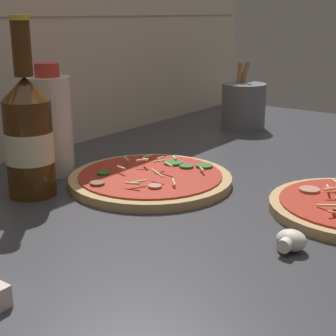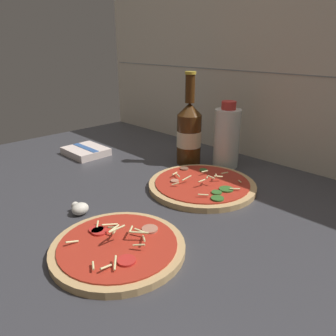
{
  "view_description": "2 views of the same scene",
  "coord_description": "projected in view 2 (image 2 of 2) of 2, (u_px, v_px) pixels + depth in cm",
  "views": [
    {
      "loc": [
        -67.61,
        -39.15,
        31.02
      ],
      "look_at": [
        -5.25,
        7.56,
        7.28
      ],
      "focal_mm": 55.0,
      "sensor_mm": 36.0,
      "label": 1
    },
    {
      "loc": [
        48.36,
        -47.45,
        38.57
      ],
      "look_at": [
        -3.97,
        3.35,
        10.43
      ],
      "focal_mm": 35.0,
      "sensor_mm": 36.0,
      "label": 2
    }
  ],
  "objects": [
    {
      "name": "pizza_near",
      "position": [
        118.0,
        247.0,
        0.6
      ],
      "size": [
        24.74,
        24.74,
        5.05
      ],
      "color": "tan",
      "rests_on": "counter_slab"
    },
    {
      "name": "oil_bottle",
      "position": [
        227.0,
        137.0,
        0.99
      ],
      "size": [
        7.79,
        7.79,
        20.01
      ],
      "color": "silver",
      "rests_on": "counter_slab"
    },
    {
      "name": "tile_backsplash",
      "position": [
        280.0,
        73.0,
        0.96
      ],
      "size": [
        160.0,
        1.13,
        60.0
      ],
      "color": "beige",
      "rests_on": "ground"
    },
    {
      "name": "mushroom_left",
      "position": [
        80.0,
        208.0,
        0.73
      ],
      "size": [
        4.06,
        3.87,
        2.71
      ],
      "color": "white",
      "rests_on": "counter_slab"
    },
    {
      "name": "counter_slab",
      "position": [
        170.0,
        212.0,
        0.77
      ],
      "size": [
        160.0,
        90.0,
        2.5
      ],
      "color": "#38383D",
      "rests_on": "ground"
    },
    {
      "name": "pizza_far",
      "position": [
        202.0,
        185.0,
        0.86
      ],
      "size": [
        28.09,
        28.09,
        4.26
      ],
      "color": "tan",
      "rests_on": "counter_slab"
    },
    {
      "name": "dish_towel",
      "position": [
        86.0,
        151.0,
        1.12
      ],
      "size": [
        13.92,
        11.87,
        2.56
      ],
      "color": "beige",
      "rests_on": "counter_slab"
    },
    {
      "name": "beer_bottle",
      "position": [
        189.0,
        132.0,
        1.01
      ],
      "size": [
        7.65,
        7.65,
        28.11
      ],
      "color": "#47280F",
      "rests_on": "counter_slab"
    }
  ]
}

